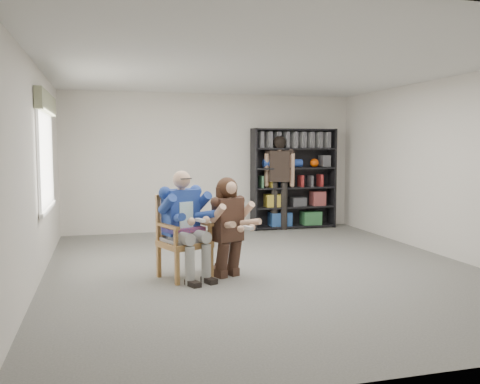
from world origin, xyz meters
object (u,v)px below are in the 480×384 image
object	(u,v)px
armchair	(184,237)
bookshelf	(294,179)
standing_man	(279,183)
seated_man	(184,224)
kneeling_woman	(229,228)

from	to	relation	value
armchair	bookshelf	size ratio (longest dim) A/B	0.53
bookshelf	standing_man	bearing A→B (deg)	-163.27
armchair	seated_man	size ratio (longest dim) A/B	0.77
seated_man	bookshelf	xyz separation A→B (m)	(2.87, 3.47, 0.33)
armchair	standing_man	distance (m)	4.22
kneeling_woman	bookshelf	distance (m)	4.28
kneeling_woman	standing_man	xyz separation A→B (m)	(1.93, 3.48, 0.31)
kneeling_woman	armchair	bearing A→B (deg)	146.47
seated_man	kneeling_woman	bearing A→B (deg)	-33.53
seated_man	standing_man	size ratio (longest dim) A/B	0.74
kneeling_woman	standing_man	world-z (taller)	standing_man
armchair	seated_man	bearing A→B (deg)	68.16
armchair	seated_man	xyz separation A→B (m)	(0.00, 0.00, 0.17)
bookshelf	standing_man	xyz separation A→B (m)	(-0.36, -0.11, -0.09)
standing_man	bookshelf	bearing A→B (deg)	33.84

